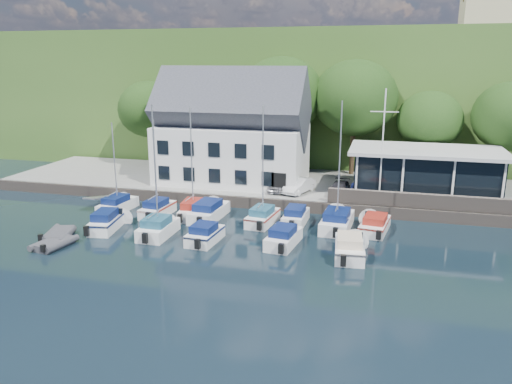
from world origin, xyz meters
TOP-DOWN VIEW (x-y plane):
  - ground at (0.00, 0.00)m, footprint 180.00×180.00m
  - quay at (0.00, 17.50)m, footprint 60.00×13.00m
  - quay_face at (0.00, 11.00)m, footprint 60.00×0.30m
  - hillside at (0.00, 62.00)m, footprint 160.00×75.00m
  - field_patch at (8.00, 70.00)m, footprint 50.00×30.00m
  - farmhouse at (22.00, 52.00)m, footprint 10.40×7.00m
  - harbor_building at (-7.00, 16.50)m, footprint 14.40×8.20m
  - club_pavilion at (11.00, 16.00)m, footprint 13.20×7.20m
  - seawall at (12.00, 11.40)m, footprint 18.00×0.50m
  - gangway at (-16.50, 9.00)m, footprint 1.20×6.00m
  - car_silver at (-1.75, 13.87)m, footprint 1.82×3.79m
  - car_white at (0.14, 13.74)m, footprint 2.64×4.19m
  - car_dgrey at (3.73, 13.97)m, footprint 1.77×3.97m
  - car_blue at (5.52, 13.65)m, footprint 1.72×3.79m
  - flagpole at (7.19, 12.85)m, footprint 2.26×0.20m
  - tree_0 at (-18.30, 21.71)m, footprint 6.89×6.89m
  - tree_1 at (-11.79, 21.55)m, footprint 7.41×7.41m
  - tree_2 at (-3.37, 22.33)m, footprint 8.81×8.81m
  - tree_3 at (4.14, 22.77)m, footprint 8.59×8.59m
  - tree_4 at (11.50, 22.41)m, footprint 6.41×6.41m
  - tree_5 at (18.60, 21.33)m, footprint 7.18×7.18m
  - boat_r1_0 at (-14.60, 7.41)m, footprint 2.31×6.10m
  - boat_r1_1 at (-10.70, 7.09)m, footprint 2.19×5.53m
  - boat_r1_2 at (-7.66, 7.49)m, footprint 2.48×6.08m
  - boat_r1_3 at (-6.26, 7.40)m, footprint 2.53×6.98m
  - boat_r1_4 at (-1.66, 7.18)m, footprint 2.51×5.76m
  - boat_r1_5 at (0.87, 7.92)m, footprint 1.91×5.41m
  - boat_r1_6 at (4.18, 7.52)m, footprint 2.68×7.08m
  - boat_r1_7 at (7.04, 7.53)m, footprint 2.80×6.08m
  - boat_r2_0 at (-12.94, 2.87)m, footprint 2.72×6.09m
  - boat_r2_1 at (-8.48, 2.49)m, footprint 2.11×5.56m
  - boat_r2_2 at (-4.68, 2.15)m, footprint 2.30×4.96m
  - boat_r2_3 at (0.89, 2.95)m, footprint 2.55×5.64m
  - boat_r2_4 at (5.53, 2.06)m, footprint 2.60×6.06m
  - dinghy_0 at (-15.32, 0.21)m, footprint 2.81×3.67m
  - dinghy_1 at (-14.54, -1.45)m, footprint 2.30×3.33m

SIDE VIEW (x-z plane):
  - ground at x=0.00m, z-range 0.00..0.00m
  - gangway at x=-16.50m, z-range -0.70..0.70m
  - dinghy_1 at x=-14.54m, z-range 0.00..0.72m
  - dinghy_0 at x=-15.32m, z-range 0.00..0.76m
  - quay at x=0.00m, z-range 0.00..1.00m
  - quay_face at x=0.00m, z-range 0.00..1.00m
  - boat_r1_7 at x=7.04m, z-range 0.00..1.36m
  - boat_r2_2 at x=-4.68m, z-range 0.00..1.41m
  - boat_r1_5 at x=0.87m, z-range 0.00..1.44m
  - boat_r2_3 at x=0.89m, z-range 0.00..1.44m
  - boat_r2_4 at x=5.53m, z-range 0.00..1.51m
  - boat_r1_3 at x=-6.26m, z-range 0.00..1.54m
  - boat_r2_0 at x=-12.94m, z-range 0.00..1.55m
  - car_dgrey at x=3.73m, z-range 1.00..2.13m
  - seawall at x=12.00m, z-range 1.00..2.20m
  - car_silver at x=-1.75m, z-range 1.00..2.25m
  - car_blue at x=5.52m, z-range 1.00..2.27m
  - car_white at x=0.14m, z-range 1.00..2.30m
  - club_pavilion at x=11.00m, z-range 1.00..5.10m
  - boat_r1_0 at x=-14.60m, z-range 0.00..8.56m
  - boat_r1_4 at x=-1.66m, z-range 0.00..8.85m
  - boat_r1_1 at x=-10.70m, z-range 0.00..8.87m
  - boat_r1_2 at x=-7.66m, z-range 0.00..9.02m
  - boat_r2_1 at x=-8.48m, z-range 0.00..9.25m
  - boat_r1_6 at x=4.18m, z-range 0.00..9.39m
  - harbor_building at x=-7.00m, z-range 1.00..9.70m
  - tree_4 at x=11.50m, z-range 1.00..9.76m
  - tree_0 at x=-18.30m, z-range 1.00..10.41m
  - flagpole at x=7.19m, z-range 1.00..10.42m
  - tree_5 at x=18.60m, z-range 1.00..10.81m
  - tree_1 at x=-11.79m, z-range 1.00..11.13m
  - tree_3 at x=4.14m, z-range 1.00..12.74m
  - tree_2 at x=-3.37m, z-range 1.00..13.04m
  - hillside at x=0.00m, z-range 0.00..16.00m
  - field_patch at x=8.00m, z-range 16.00..16.30m
  - farmhouse at x=22.00m, z-range 16.00..24.20m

